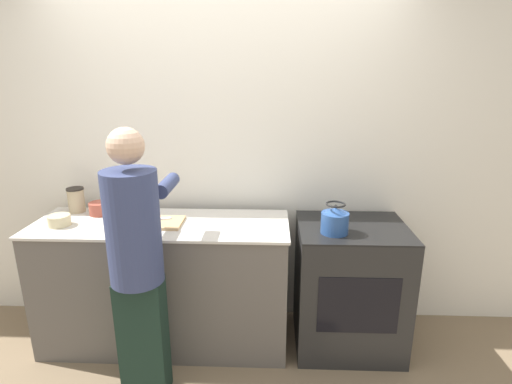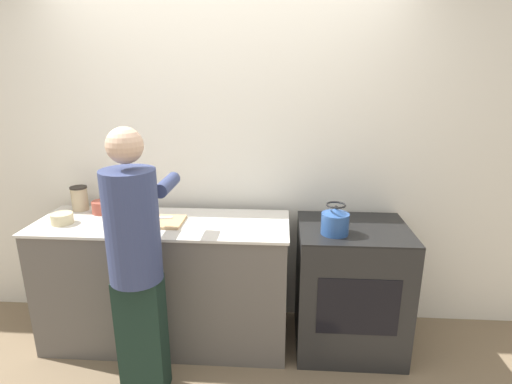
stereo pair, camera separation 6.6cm
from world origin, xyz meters
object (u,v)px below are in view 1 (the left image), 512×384
kettle (335,221)px  canister_jar (76,200)px  bowl_prep (100,208)px  cutting_board (156,223)px  oven (349,286)px  person (137,259)px  knife (151,219)px

kettle → canister_jar: bearing=170.6°
bowl_prep → cutting_board: bearing=-21.1°
oven → kettle: kettle is taller
person → bowl_prep: 0.81m
oven → bowl_prep: size_ratio=6.06×
cutting_board → kettle: bearing=-3.7°
knife → bowl_prep: bearing=147.0°
oven → bowl_prep: bearing=175.8°
cutting_board → canister_jar: canister_jar is taller
cutting_board → bowl_prep: (-0.45, 0.17, 0.04)m
oven → canister_jar: (-1.96, 0.18, 0.55)m
person → canister_jar: size_ratio=9.10×
oven → canister_jar: 2.05m
bowl_prep → canister_jar: canister_jar is taller
person → cutting_board: (-0.02, 0.48, 0.03)m
oven → cutting_board: size_ratio=2.55×
person → kettle: bearing=19.2°
cutting_board → oven: bearing=1.8°
oven → kettle: size_ratio=4.49×
oven → kettle: 0.57m
oven → person: bearing=-158.2°
person → canister_jar: person is taller
person → knife: bearing=97.2°
cutting_board → kettle: 1.18m
cutting_board → knife: knife is taller
kettle → bowl_prep: bearing=171.2°
kettle → knife: bearing=174.9°
person → knife: 0.51m
canister_jar → bowl_prep: bearing=-14.8°
knife → bowl_prep: 0.44m
knife → bowl_prep: bowl_prep is taller
person → knife: (-0.06, 0.51, 0.05)m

